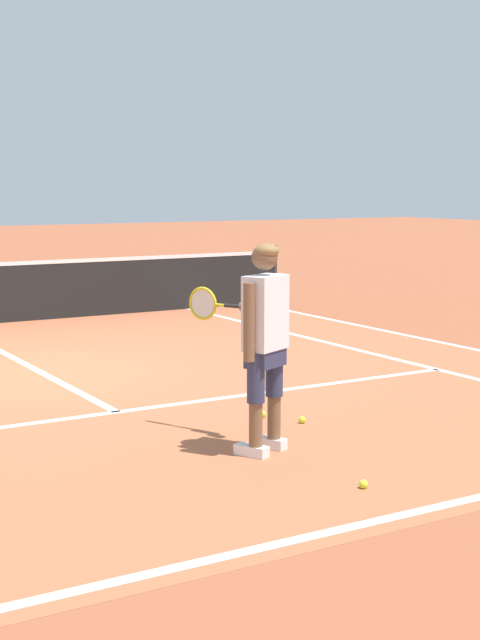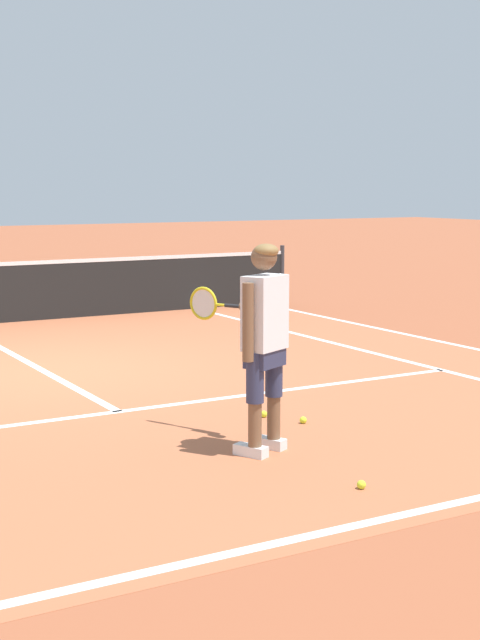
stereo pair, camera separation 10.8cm
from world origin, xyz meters
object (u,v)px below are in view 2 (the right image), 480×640
tennis_ball_by_baseline (303,420)px  tennis_ball_mid_court (361,485)px  tennis_player (262,333)px  tennis_ball_near_feet (264,414)px

tennis_ball_by_baseline → tennis_ball_mid_court: size_ratio=1.00×
tennis_player → tennis_ball_by_baseline: (0.81, 0.60, -0.96)m
tennis_player → tennis_ball_near_feet: size_ratio=25.95×
tennis_player → tennis_ball_mid_court: bearing=-83.3°
tennis_ball_near_feet → tennis_player: bearing=-122.1°
tennis_ball_near_feet → tennis_ball_mid_court: bearing=-102.6°
tennis_ball_by_baseline → tennis_ball_near_feet: bearing=117.6°
tennis_ball_near_feet → tennis_ball_by_baseline: size_ratio=1.00×
tennis_ball_near_feet → tennis_ball_by_baseline: same height
tennis_player → tennis_ball_near_feet: tennis_player is taller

